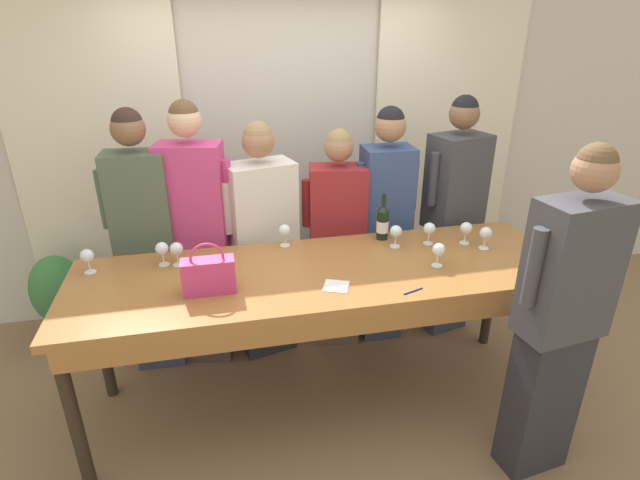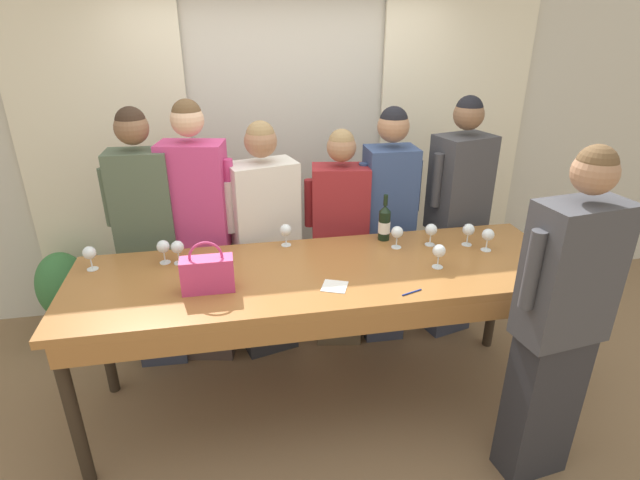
{
  "view_description": "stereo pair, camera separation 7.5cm",
  "coord_description": "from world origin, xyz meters",
  "px_view_note": "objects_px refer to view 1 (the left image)",
  "views": [
    {
      "loc": [
        -0.58,
        -2.53,
        2.34
      ],
      "look_at": [
        0.0,
        0.09,
        1.14
      ],
      "focal_mm": 28.0,
      "sensor_mm": 36.0,
      "label": 1
    },
    {
      "loc": [
        -0.5,
        -2.54,
        2.34
      ],
      "look_at": [
        0.0,
        0.09,
        1.14
      ],
      "focal_mm": 28.0,
      "sensor_mm": 36.0,
      "label": 2
    }
  ],
  "objects_px": {
    "wine_glass_center_right": "(162,249)",
    "guest_olive_jacket": "(146,243)",
    "guest_striped_shirt": "(337,240)",
    "wine_bottle": "(383,222)",
    "wine_glass_back_mid": "(486,234)",
    "host_pouring": "(560,321)",
    "guest_pink_top": "(197,237)",
    "wine_glass_front_right": "(285,231)",
    "wine_glass_front_left": "(466,229)",
    "wine_glass_back_left": "(429,229)",
    "wine_glass_center_left": "(396,232)",
    "handbag": "(209,275)",
    "wine_glass_front_mid": "(177,249)",
    "potted_plant": "(59,295)",
    "guest_beige_cap": "(452,218)",
    "tasting_bar": "(324,285)",
    "guest_navy_coat": "(385,225)",
    "guest_cream_sweater": "(263,243)",
    "wine_glass_center_mid": "(439,250)",
    "wine_glass_back_right": "(87,256)"
  },
  "relations": [
    {
      "from": "wine_glass_center_right",
      "to": "guest_olive_jacket",
      "type": "bearing_deg",
      "value": 109.63
    },
    {
      "from": "guest_striped_shirt",
      "to": "wine_bottle",
      "type": "bearing_deg",
      "value": -55.55
    },
    {
      "from": "wine_glass_back_mid",
      "to": "host_pouring",
      "type": "distance_m",
      "value": 0.81
    },
    {
      "from": "guest_pink_top",
      "to": "wine_glass_front_right",
      "type": "bearing_deg",
      "value": -28.02
    },
    {
      "from": "wine_glass_back_mid",
      "to": "guest_pink_top",
      "type": "height_order",
      "value": "guest_pink_top"
    },
    {
      "from": "wine_glass_front_left",
      "to": "wine_glass_center_right",
      "type": "bearing_deg",
      "value": 177.0
    },
    {
      "from": "wine_glass_front_left",
      "to": "wine_glass_back_left",
      "type": "height_order",
      "value": "same"
    },
    {
      "from": "wine_glass_center_left",
      "to": "host_pouring",
      "type": "relative_size",
      "value": 0.08
    },
    {
      "from": "guest_striped_shirt",
      "to": "host_pouring",
      "type": "distance_m",
      "value": 1.62
    },
    {
      "from": "handbag",
      "to": "wine_glass_front_mid",
      "type": "bearing_deg",
      "value": 116.35
    },
    {
      "from": "wine_glass_back_left",
      "to": "potted_plant",
      "type": "bearing_deg",
      "value": 160.94
    },
    {
      "from": "wine_glass_front_right",
      "to": "guest_beige_cap",
      "type": "height_order",
      "value": "guest_beige_cap"
    },
    {
      "from": "wine_bottle",
      "to": "guest_striped_shirt",
      "type": "xyz_separation_m",
      "value": [
        -0.22,
        0.32,
        -0.25
      ]
    },
    {
      "from": "tasting_bar",
      "to": "host_pouring",
      "type": "relative_size",
      "value": 1.57
    },
    {
      "from": "tasting_bar",
      "to": "guest_navy_coat",
      "type": "distance_m",
      "value": 0.94
    },
    {
      "from": "tasting_bar",
      "to": "guest_pink_top",
      "type": "height_order",
      "value": "guest_pink_top"
    },
    {
      "from": "wine_glass_center_right",
      "to": "guest_cream_sweater",
      "type": "bearing_deg",
      "value": 32.87
    },
    {
      "from": "wine_glass_front_mid",
      "to": "wine_glass_center_right",
      "type": "height_order",
      "value": "same"
    },
    {
      "from": "wine_glass_back_left",
      "to": "host_pouring",
      "type": "relative_size",
      "value": 0.08
    },
    {
      "from": "wine_glass_center_mid",
      "to": "guest_striped_shirt",
      "type": "bearing_deg",
      "value": 118.13
    },
    {
      "from": "potted_plant",
      "to": "guest_navy_coat",
      "type": "bearing_deg",
      "value": -9.79
    },
    {
      "from": "guest_pink_top",
      "to": "guest_navy_coat",
      "type": "distance_m",
      "value": 1.34
    },
    {
      "from": "wine_glass_center_right",
      "to": "guest_olive_jacket",
      "type": "relative_size",
      "value": 0.08
    },
    {
      "from": "guest_beige_cap",
      "to": "wine_glass_front_left",
      "type": "bearing_deg",
      "value": -108.13
    },
    {
      "from": "wine_bottle",
      "to": "guest_beige_cap",
      "type": "distance_m",
      "value": 0.76
    },
    {
      "from": "wine_bottle",
      "to": "wine_glass_center_mid",
      "type": "height_order",
      "value": "wine_bottle"
    },
    {
      "from": "wine_glass_center_mid",
      "to": "tasting_bar",
      "type": "bearing_deg",
      "value": 174.1
    },
    {
      "from": "wine_glass_front_right",
      "to": "guest_striped_shirt",
      "type": "xyz_separation_m",
      "value": [
        0.43,
        0.3,
        -0.24
      ]
    },
    {
      "from": "wine_glass_center_left",
      "to": "potted_plant",
      "type": "distance_m",
      "value": 2.58
    },
    {
      "from": "guest_beige_cap",
      "to": "host_pouring",
      "type": "height_order",
      "value": "guest_beige_cap"
    },
    {
      "from": "wine_glass_back_right",
      "to": "wine_glass_front_mid",
      "type": "bearing_deg",
      "value": -1.53
    },
    {
      "from": "wine_glass_back_mid",
      "to": "guest_cream_sweater",
      "type": "height_order",
      "value": "guest_cream_sweater"
    },
    {
      "from": "tasting_bar",
      "to": "wine_glass_back_mid",
      "type": "xyz_separation_m",
      "value": [
        1.07,
        0.09,
        0.19
      ]
    },
    {
      "from": "wine_bottle",
      "to": "wine_glass_front_mid",
      "type": "height_order",
      "value": "wine_bottle"
    },
    {
      "from": "wine_glass_front_left",
      "to": "wine_glass_front_mid",
      "type": "xyz_separation_m",
      "value": [
        -1.82,
        0.08,
        0.0
      ]
    },
    {
      "from": "guest_cream_sweater",
      "to": "wine_glass_center_right",
      "type": "bearing_deg",
      "value": -147.13
    },
    {
      "from": "wine_glass_front_right",
      "to": "potted_plant",
      "type": "xyz_separation_m",
      "value": [
        -1.64,
        0.72,
        -0.67
      ]
    },
    {
      "from": "wine_glass_center_mid",
      "to": "guest_olive_jacket",
      "type": "xyz_separation_m",
      "value": [
        -1.73,
        0.77,
        -0.13
      ]
    },
    {
      "from": "wine_glass_front_mid",
      "to": "wine_glass_back_mid",
      "type": "xyz_separation_m",
      "value": [
        1.9,
        -0.18,
        -0.0
      ]
    },
    {
      "from": "wine_glass_front_right",
      "to": "wine_glass_center_mid",
      "type": "height_order",
      "value": "same"
    },
    {
      "from": "wine_glass_front_left",
      "to": "wine_glass_back_mid",
      "type": "bearing_deg",
      "value": -50.08
    },
    {
      "from": "wine_bottle",
      "to": "wine_glass_back_right",
      "type": "relative_size",
      "value": 2.14
    },
    {
      "from": "handbag",
      "to": "wine_glass_front_mid",
      "type": "relative_size",
      "value": 1.99
    },
    {
      "from": "wine_glass_center_right",
      "to": "guest_cream_sweater",
      "type": "relative_size",
      "value": 0.08
    },
    {
      "from": "wine_glass_center_left",
      "to": "guest_beige_cap",
      "type": "relative_size",
      "value": 0.08
    },
    {
      "from": "wine_glass_center_left",
      "to": "wine_glass_back_right",
      "type": "height_order",
      "value": "same"
    },
    {
      "from": "wine_glass_front_mid",
      "to": "wine_glass_front_right",
      "type": "distance_m",
      "value": 0.68
    },
    {
      "from": "wine_glass_front_mid",
      "to": "potted_plant",
      "type": "relative_size",
      "value": 0.2
    },
    {
      "from": "tasting_bar",
      "to": "handbag",
      "type": "xyz_separation_m",
      "value": [
        -0.65,
        -0.09,
        0.19
      ]
    },
    {
      "from": "wine_glass_front_left",
      "to": "wine_glass_back_left",
      "type": "bearing_deg",
      "value": 169.26
    }
  ]
}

